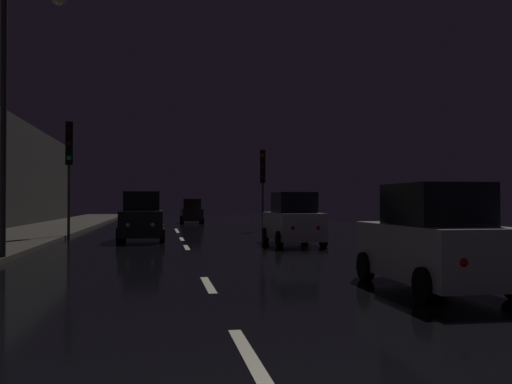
{
  "coord_description": "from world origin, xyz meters",
  "views": [
    {
      "loc": [
        -0.93,
        -3.03,
        1.63
      ],
      "look_at": [
        2.66,
        18.16,
        2.0
      ],
      "focal_mm": 39.75,
      "sensor_mm": 36.0,
      "label": 1
    }
  ],
  "objects_px": {
    "streetlamp_overhead": "(21,80)",
    "car_parked_right_near": "(433,241)",
    "car_distant_taillights": "(192,212)",
    "car_parked_right_far": "(293,221)",
    "traffic_light_far_left": "(69,153)",
    "traffic_light_far_right": "(263,172)",
    "car_approaching_headlights": "(142,218)"
  },
  "relations": [
    {
      "from": "traffic_light_far_right",
      "to": "car_approaching_headlights",
      "type": "bearing_deg",
      "value": -30.7
    },
    {
      "from": "traffic_light_far_right",
      "to": "car_parked_right_far",
      "type": "bearing_deg",
      "value": 5.62
    },
    {
      "from": "car_distant_taillights",
      "to": "traffic_light_far_left",
      "type": "bearing_deg",
      "value": 160.22
    },
    {
      "from": "traffic_light_far_left",
      "to": "streetlamp_overhead",
      "type": "bearing_deg",
      "value": -9.73
    },
    {
      "from": "streetlamp_overhead",
      "to": "car_distant_taillights",
      "type": "distance_m",
      "value": 28.3
    },
    {
      "from": "car_approaching_headlights",
      "to": "car_distant_taillights",
      "type": "xyz_separation_m",
      "value": [
        3.13,
        19.12,
        -0.1
      ]
    },
    {
      "from": "traffic_light_far_left",
      "to": "car_approaching_headlights",
      "type": "bearing_deg",
      "value": 53.51
    },
    {
      "from": "streetlamp_overhead",
      "to": "car_distant_taillights",
      "type": "bearing_deg",
      "value": 77.45
    },
    {
      "from": "traffic_light_far_right",
      "to": "car_parked_right_far",
      "type": "height_order",
      "value": "traffic_light_far_right"
    },
    {
      "from": "traffic_light_far_left",
      "to": "car_approaching_headlights",
      "type": "height_order",
      "value": "traffic_light_far_left"
    },
    {
      "from": "streetlamp_overhead",
      "to": "car_approaching_headlights",
      "type": "xyz_separation_m",
      "value": [
        2.95,
        8.22,
        -3.98
      ]
    },
    {
      "from": "car_parked_right_far",
      "to": "car_distant_taillights",
      "type": "bearing_deg",
      "value": 6.74
    },
    {
      "from": "traffic_light_far_right",
      "to": "traffic_light_far_left",
      "type": "bearing_deg",
      "value": -47.89
    },
    {
      "from": "car_distant_taillights",
      "to": "car_approaching_headlights",
      "type": "bearing_deg",
      "value": 170.69
    },
    {
      "from": "streetlamp_overhead",
      "to": "car_distant_taillights",
      "type": "relative_size",
      "value": 2.04
    },
    {
      "from": "traffic_light_far_left",
      "to": "traffic_light_far_right",
      "type": "xyz_separation_m",
      "value": [
        9.76,
        6.17,
        -0.43
      ]
    },
    {
      "from": "streetlamp_overhead",
      "to": "car_parked_right_near",
      "type": "bearing_deg",
      "value": -35.45
    },
    {
      "from": "car_distant_taillights",
      "to": "traffic_light_far_right",
      "type": "bearing_deg",
      "value": -163.3
    },
    {
      "from": "car_approaching_headlights",
      "to": "car_parked_right_far",
      "type": "distance_m",
      "value": 6.59
    },
    {
      "from": "car_parked_right_near",
      "to": "traffic_light_far_left",
      "type": "bearing_deg",
      "value": 29.35
    },
    {
      "from": "traffic_light_far_left",
      "to": "car_parked_right_far",
      "type": "height_order",
      "value": "traffic_light_far_left"
    },
    {
      "from": "traffic_light_far_left",
      "to": "traffic_light_far_right",
      "type": "bearing_deg",
      "value": 111.13
    },
    {
      "from": "traffic_light_far_right",
      "to": "car_parked_right_near",
      "type": "relative_size",
      "value": 1.18
    },
    {
      "from": "car_parked_right_near",
      "to": "traffic_light_far_right",
      "type": "bearing_deg",
      "value": -2.06
    },
    {
      "from": "car_parked_right_far",
      "to": "car_parked_right_near",
      "type": "bearing_deg",
      "value": -180.0
    },
    {
      "from": "streetlamp_overhead",
      "to": "traffic_light_far_right",
      "type": "bearing_deg",
      "value": 59.1
    },
    {
      "from": "traffic_light_far_left",
      "to": "car_parked_right_near",
      "type": "distance_m",
      "value": 18.51
    },
    {
      "from": "car_distant_taillights",
      "to": "car_parked_right_far",
      "type": "distance_m",
      "value": 22.46
    },
    {
      "from": "traffic_light_far_right",
      "to": "streetlamp_overhead",
      "type": "relative_size",
      "value": 0.62
    },
    {
      "from": "traffic_light_far_left",
      "to": "car_distant_taillights",
      "type": "relative_size",
      "value": 1.41
    },
    {
      "from": "streetlamp_overhead",
      "to": "car_parked_right_far",
      "type": "distance_m",
      "value": 10.84
    },
    {
      "from": "traffic_light_far_left",
      "to": "car_parked_right_near",
      "type": "height_order",
      "value": "traffic_light_far_left"
    }
  ]
}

